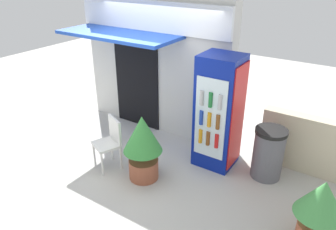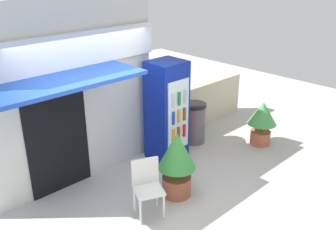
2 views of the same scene
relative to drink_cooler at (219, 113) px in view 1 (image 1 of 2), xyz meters
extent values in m
plane|color=beige|center=(-1.45, -0.78, -0.96)|extent=(16.00, 16.00, 0.00)
cube|color=silver|center=(-1.65, 0.60, 0.59)|extent=(3.21, 0.31, 3.10)
cube|color=white|center=(-1.65, 0.40, 1.34)|extent=(3.21, 0.08, 0.54)
cube|color=#1E47B2|center=(-2.04, -0.03, 1.04)|extent=(2.27, 0.95, 0.06)
cube|color=black|center=(-2.04, 0.43, 0.02)|extent=(1.06, 0.03, 1.96)
cube|color=navy|center=(-0.01, 0.01, 0.00)|extent=(0.65, 0.59, 1.92)
cube|color=silver|center=(-0.01, -0.30, 0.00)|extent=(0.52, 0.02, 1.35)
cube|color=red|center=(0.33, 0.01, 0.00)|extent=(0.02, 0.53, 1.73)
cylinder|color=orange|center=(-0.15, -0.32, -0.34)|extent=(0.06, 0.06, 0.24)
cylinder|color=brown|center=(-0.02, -0.32, -0.34)|extent=(0.06, 0.06, 0.24)
cylinder|color=red|center=(0.14, -0.32, -0.34)|extent=(0.06, 0.06, 0.24)
cylinder|color=#1938A5|center=(-0.15, -0.32, 0.00)|extent=(0.06, 0.06, 0.24)
cylinder|color=orange|center=(-0.01, -0.32, 0.00)|extent=(0.06, 0.06, 0.24)
cylinder|color=brown|center=(0.13, -0.32, 0.00)|extent=(0.06, 0.06, 0.24)
cylinder|color=#B2B2B7|center=(-0.16, -0.32, 0.34)|extent=(0.06, 0.06, 0.24)
cylinder|color=#196B2D|center=(-0.01, -0.32, 0.34)|extent=(0.06, 0.06, 0.24)
cylinder|color=#B2B2B7|center=(0.15, -0.32, 0.34)|extent=(0.06, 0.06, 0.24)
cylinder|color=silver|center=(-1.71, -1.21, -0.75)|extent=(0.04, 0.04, 0.42)
cylinder|color=silver|center=(-1.38, -1.36, -0.75)|extent=(0.04, 0.04, 0.42)
cylinder|color=silver|center=(-1.57, -0.91, -0.75)|extent=(0.04, 0.04, 0.42)
cylinder|color=silver|center=(-1.24, -1.06, -0.75)|extent=(0.04, 0.04, 0.42)
cube|color=silver|center=(-1.48, -1.13, -0.52)|extent=(0.54, 0.52, 0.04)
cube|color=silver|center=(-1.41, -0.98, -0.29)|extent=(0.39, 0.21, 0.42)
cylinder|color=#995138|center=(-0.79, -1.03, -0.79)|extent=(0.48, 0.48, 0.33)
cylinder|color=brown|center=(-0.79, -1.03, -0.54)|extent=(0.05, 0.05, 0.18)
cone|color=#388C3D|center=(-0.79, -1.03, -0.15)|extent=(0.62, 0.62, 0.59)
cylinder|color=brown|center=(1.79, -0.96, -0.59)|extent=(0.05, 0.05, 0.17)
cone|color=#47994C|center=(1.79, -0.96, -0.27)|extent=(0.60, 0.60, 0.48)
cylinder|color=#595960|center=(0.86, 0.09, -0.56)|extent=(0.48, 0.48, 0.80)
cylinder|color=black|center=(0.86, 0.09, -0.13)|extent=(0.50, 0.50, 0.06)
camera|label=1|loc=(1.89, -4.41, 2.24)|focal=34.28mm
camera|label=2|loc=(-4.51, -4.68, 2.62)|focal=39.90mm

